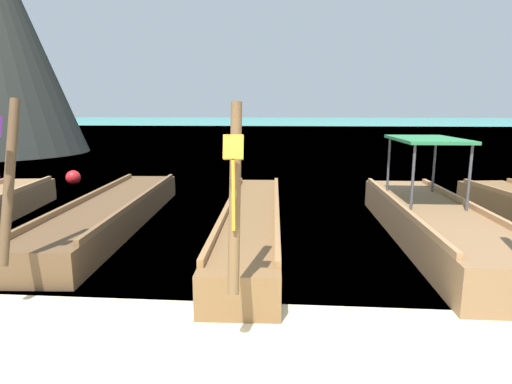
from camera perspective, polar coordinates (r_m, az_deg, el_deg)
The scene contains 5 objects.
sea_water at distance 65.09m, azimuth 4.06°, elevation 8.79°, with size 120.00×120.00×0.00m, color #2DB29E.
longtail_boat_violet_ribbon at distance 9.46m, azimuth -18.46°, elevation -2.62°, with size 1.61×7.20×2.55m.
longtail_boat_orange_ribbon at distance 8.17m, azimuth -0.50°, elevation -4.06°, with size 1.25×7.27×2.50m.
longtail_boat_blue_ribbon at distance 8.56m, azimuth 22.55°, elevation -3.70°, with size 1.46×6.65×2.80m.
mooring_buoy_near at distance 15.11m, azimuth -23.05°, elevation 1.79°, with size 0.46×0.46×0.46m.
Camera 1 is at (0.55, -2.68, 2.41)m, focal length 30.21 mm.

